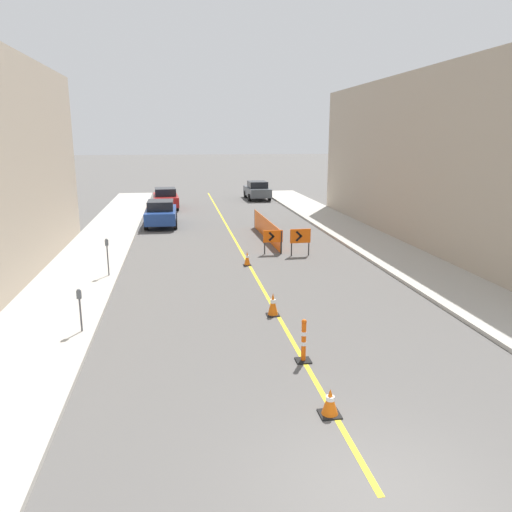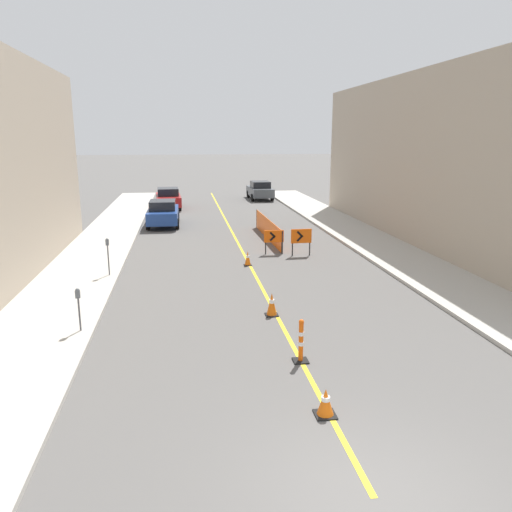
# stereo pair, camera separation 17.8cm
# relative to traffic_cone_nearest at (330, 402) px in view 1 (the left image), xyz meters

# --- Properties ---
(ground_plane) EXTENTS (300.00, 300.00, 0.00)m
(ground_plane) POSITION_rel_traffic_cone_nearest_xyz_m (0.09, -2.38, -0.28)
(ground_plane) COLOR #565451
(lane_stripe) EXTENTS (0.12, 42.72, 0.01)m
(lane_stripe) POSITION_rel_traffic_cone_nearest_xyz_m (0.09, 18.98, -0.27)
(lane_stripe) COLOR gold
(lane_stripe) RESTS_ON ground_plane
(sidewalk_left) EXTENTS (3.12, 42.72, 0.13)m
(sidewalk_left) POSITION_rel_traffic_cone_nearest_xyz_m (-6.80, 18.98, -0.22)
(sidewalk_left) COLOR #ADA89E
(sidewalk_left) RESTS_ON ground_plane
(sidewalk_right) EXTENTS (3.12, 42.72, 0.13)m
(sidewalk_right) POSITION_rel_traffic_cone_nearest_xyz_m (6.99, 18.98, -0.22)
(sidewalk_right) COLOR #ADA89E
(sidewalk_right) RESTS_ON ground_plane
(building_facade_right) EXTENTS (6.00, 25.98, 8.49)m
(building_facade_right) POSITION_rel_traffic_cone_nearest_xyz_m (11.55, 15.67, 3.97)
(building_facade_right) COLOR tan
(building_facade_right) RESTS_ON ground_plane
(traffic_cone_nearest) EXTENTS (0.42, 0.42, 0.57)m
(traffic_cone_nearest) POSITION_rel_traffic_cone_nearest_xyz_m (0.00, 0.00, 0.00)
(traffic_cone_nearest) COLOR black
(traffic_cone_nearest) RESTS_ON ground_plane
(traffic_cone_second) EXTENTS (0.39, 0.39, 0.72)m
(traffic_cone_second) POSITION_rel_traffic_cone_nearest_xyz_m (-0.06, 5.75, 0.08)
(traffic_cone_second) COLOR black
(traffic_cone_second) RESTS_ON ground_plane
(traffic_cone_third) EXTENTS (0.33, 0.33, 0.62)m
(traffic_cone_third) POSITION_rel_traffic_cone_nearest_xyz_m (0.00, 11.95, 0.03)
(traffic_cone_third) COLOR black
(traffic_cone_third) RESTS_ON ground_plane
(delineator_post_front) EXTENTS (0.37, 0.37, 1.10)m
(delineator_post_front) POSITION_rel_traffic_cone_nearest_xyz_m (0.08, 2.45, 0.19)
(delineator_post_front) COLOR black
(delineator_post_front) RESTS_ON ground_plane
(arrow_barricade_primary) EXTENTS (0.92, 0.10, 1.13)m
(arrow_barricade_primary) POSITION_rel_traffic_cone_nearest_xyz_m (1.49, 13.90, 0.51)
(arrow_barricade_primary) COLOR #EF560C
(arrow_barricade_primary) RESTS_ON ground_plane
(arrow_barricade_secondary) EXTENTS (0.96, 0.10, 1.25)m
(arrow_barricade_secondary) POSITION_rel_traffic_cone_nearest_xyz_m (2.68, 13.37, 0.59)
(arrow_barricade_secondary) COLOR #EF560C
(arrow_barricade_secondary) RESTS_ON ground_plane
(safety_mesh_fence) EXTENTS (0.21, 7.22, 1.09)m
(safety_mesh_fence) POSITION_rel_traffic_cone_nearest_xyz_m (1.81, 17.41, 0.27)
(safety_mesh_fence) COLOR #EF560C
(safety_mesh_fence) RESTS_ON ground_plane
(parked_car_curb_near) EXTENTS (1.94, 4.32, 1.59)m
(parked_car_curb_near) POSITION_rel_traffic_cone_nearest_xyz_m (-3.90, 22.37, 0.52)
(parked_car_curb_near) COLOR navy
(parked_car_curb_near) RESTS_ON ground_plane
(parked_car_curb_mid) EXTENTS (2.03, 4.39, 1.59)m
(parked_car_curb_mid) POSITION_rel_traffic_cone_nearest_xyz_m (-3.77, 29.96, 0.52)
(parked_car_curb_mid) COLOR maroon
(parked_car_curb_mid) RESTS_ON ground_plane
(parked_car_curb_far) EXTENTS (1.94, 4.34, 1.59)m
(parked_car_curb_far) POSITION_rel_traffic_cone_nearest_xyz_m (4.05, 34.68, 0.52)
(parked_car_curb_far) COLOR #474C51
(parked_car_curb_far) RESTS_ON ground_plane
(parking_meter_near_curb) EXTENTS (0.12, 0.11, 1.23)m
(parking_meter_near_curb) POSITION_rel_traffic_cone_nearest_xyz_m (-5.60, 5.00, 0.72)
(parking_meter_near_curb) COLOR #4C4C51
(parking_meter_near_curb) RESTS_ON sidewalk_left
(parking_meter_far_curb) EXTENTS (0.12, 0.11, 1.46)m
(parking_meter_far_curb) POSITION_rel_traffic_cone_nearest_xyz_m (-5.60, 10.78, 0.87)
(parking_meter_far_curb) COLOR #4C4C51
(parking_meter_far_curb) RESTS_ON sidewalk_left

